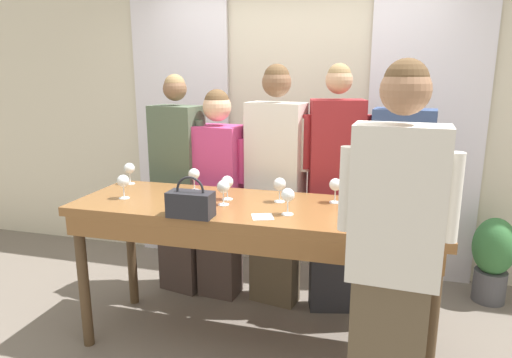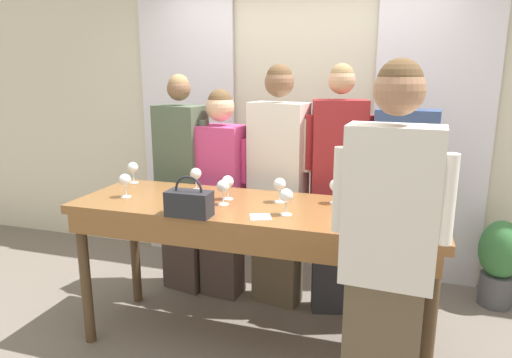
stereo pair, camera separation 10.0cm
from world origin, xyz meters
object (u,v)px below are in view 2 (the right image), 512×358
guest_navy_coat (402,198)px  wine_glass_back_right (228,182)px  wine_bottle (436,199)px  guest_cream_sweater (278,185)px  wine_glass_front_mid (280,185)px  guest_striped_shirt (337,189)px  host_pouring (387,262)px  wine_glass_front_right (336,186)px  wine_glass_back_left (133,168)px  wine_glass_front_left (223,187)px  guest_pink_top (222,192)px  handbag (189,203)px  wine_glass_center_right (125,181)px  guest_olive_jacket (183,184)px  tasting_bar (251,222)px  wine_glass_center_mid (357,202)px  wine_glass_center_left (286,196)px  wine_glass_back_mid (196,174)px

guest_navy_coat → wine_glass_back_right: bearing=-153.0°
wine_bottle → guest_cream_sweater: guest_cream_sweater is taller
wine_glass_front_mid → guest_striped_shirt: size_ratio=0.09×
guest_striped_shirt → host_pouring: bearing=-72.8°
wine_glass_front_right → wine_glass_back_left: size_ratio=1.00×
guest_cream_sweater → wine_glass_front_left: bearing=-104.5°
guest_pink_top → host_pouring: size_ratio=0.90×
handbag → wine_glass_front_left: bearing=69.3°
wine_glass_back_left → host_pouring: (1.87, -0.92, -0.12)m
handbag → wine_glass_front_right: handbag is taller
handbag → wine_glass_back_left: 0.96m
guest_navy_coat → host_pouring: host_pouring is taller
guest_cream_sweater → handbag: bearing=-106.3°
wine_glass_center_right → guest_pink_top: guest_pink_top is taller
handbag → guest_pink_top: (-0.18, 0.96, -0.20)m
guest_olive_jacket → host_pouring: bearing=-37.7°
wine_glass_front_left → wine_glass_back_left: (-0.85, 0.33, 0.00)m
wine_glass_front_left → wine_glass_front_mid: (0.32, 0.16, 0.00)m
wine_glass_front_mid → guest_navy_coat: (0.75, 0.52, -0.17)m
tasting_bar → wine_glass_center_right: (-0.86, -0.06, 0.22)m
wine_bottle → wine_glass_center_right: 1.94m
wine_glass_front_left → wine_glass_center_mid: (0.83, -0.08, 0.00)m
wine_glass_front_mid → host_pouring: host_pouring is taller
wine_glass_front_left → wine_glass_center_left: same height
wine_glass_front_left → wine_glass_back_right: size_ratio=1.00×
wine_glass_front_left → wine_glass_center_left: bearing=-11.3°
wine_glass_back_mid → guest_striped_shirt: (0.94, 0.40, -0.14)m
wine_glass_center_mid → guest_pink_top: 1.37m
wine_bottle → handbag: 1.39m
wine_glass_front_mid → host_pouring: size_ratio=0.09×
guest_striped_shirt → wine_glass_back_right: bearing=-138.9°
wine_glass_back_right → guest_cream_sweater: bearing=70.9°
wine_glass_back_mid → wine_glass_front_right: bearing=-2.4°
wine_bottle → guest_navy_coat: bearing=105.5°
guest_olive_jacket → guest_striped_shirt: bearing=0.0°
wine_glass_back_mid → guest_cream_sweater: (0.49, 0.40, -0.13)m
wine_glass_front_left → guest_cream_sweater: 0.72m
wine_glass_front_mid → guest_cream_sweater: 0.56m
guest_cream_sweater → guest_navy_coat: guest_cream_sweater is taller
guest_striped_shirt → guest_navy_coat: guest_striped_shirt is taller
wine_glass_back_left → guest_striped_shirt: guest_striped_shirt is taller
wine_glass_front_right → guest_navy_coat: guest_navy_coat is taller
tasting_bar → guest_pink_top: (-0.46, 0.66, -0.01)m
wine_glass_front_left → wine_glass_front_right: (0.67, 0.24, 0.00)m
wine_glass_back_left → guest_navy_coat: 1.97m
wine_glass_center_right → host_pouring: (1.70, -0.55, -0.12)m
wine_glass_front_right → guest_navy_coat: size_ratio=0.09×
wine_glass_center_mid → wine_glass_front_mid: bearing=154.3°
wine_glass_back_mid → wine_glass_back_right: bearing=-27.4°
wine_bottle → wine_glass_front_mid: 0.93m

